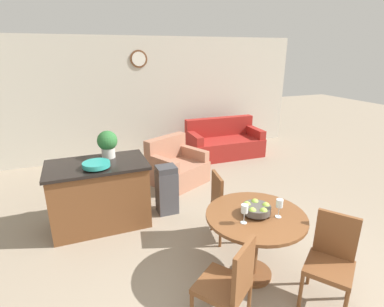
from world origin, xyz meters
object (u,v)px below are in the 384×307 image
Objects in this scene: trash_bin at (167,190)px; kitchen_island at (100,194)px; dining_chair_far_side at (225,204)px; armchair at (176,168)px; dining_table at (255,229)px; dining_chair_near_right at (332,257)px; wine_glass_right at (279,204)px; wine_glass_left at (244,210)px; teal_bowl at (96,165)px; dining_chair_near_left at (230,282)px; potted_plant at (107,143)px; fruit_bowl at (256,209)px; couch at (224,143)px.

kitchen_island is at bearing 178.28° from trash_bin.
dining_chair_far_side is 0.77× the size of armchair.
dining_chair_near_right is (0.51, -0.57, -0.09)m from dining_table.
kitchen_island is at bearing 4.53° from dining_chair_near_right.
dining_chair_near_right is at bearing -53.95° from wine_glass_right.
wine_glass_left is 0.57× the size of teal_bowl.
dining_chair_near_left is (-0.57, -0.51, -0.09)m from dining_table.
wine_glass_left is (-0.25, -0.85, 0.41)m from dining_chair_far_side.
wine_glass_left is at bearing -52.27° from teal_bowl.
wine_glass_right is at bearing -54.61° from potted_plant.
dining_table is at bearing 5.71° from dining_chair_near_left.
dining_chair_near_left is 0.69m from wine_glass_left.
kitchen_island is at bearing -172.28° from armchair.
fruit_bowl is at bearing 5.70° from dining_chair_far_side.
wine_glass_left is (-0.20, -0.09, 0.08)m from fruit_bowl.
wine_glass_right reaches higher than armchair.
potted_plant reaches higher than wine_glass_left.
wine_glass_right is 0.51× the size of potted_plant.
wine_glass_left is at bearing -55.45° from kitchen_island.
armchair is (1.47, 0.99, -0.18)m from kitchen_island.
wine_glass_right is at bearing -48.43° from kitchen_island.
dining_chair_near_right is at bearing -49.43° from kitchen_island.
dining_chair_far_side is at bearing -115.84° from couch.
kitchen_island is at bearing 124.55° from wine_glass_left.
teal_bowl reaches higher than kitchen_island.
wine_glass_left is at bearing 12.65° from dining_chair_near_left.
teal_bowl is at bearing 127.73° from wine_glass_left.
kitchen_island reaches higher than dining_chair_near_left.
couch is at bearing 33.14° from potted_plant.
dining_table is 1.15× the size of dining_chair_near_right.
dining_chair_near_right is at bearing 28.21° from dining_chair_far_side.
armchair is at bearing 89.53° from fruit_bowl.
dining_chair_far_side is at bearing 99.08° from wine_glass_right.
trash_bin is at bearing 51.43° from dining_chair_near_left.
dining_chair_near_right is 4.56× the size of wine_glass_left.
potted_plant reaches higher than trash_bin.
dining_table is 2.72m from armchair.
dining_table is 2.15m from teal_bowl.
dining_chair_near_right is 0.77× the size of armchair.
dining_chair_far_side is at bearing -60.93° from trash_bin.
dining_chair_far_side is 3.38m from couch.
dining_chair_far_side is at bearing 73.85° from wine_glass_left.
dining_chair_far_side reaches higher than couch.
potted_plant is at bearing 45.46° from kitchen_island.
teal_bowl is at bearing 133.63° from fruit_bowl.
wine_glass_left is at bearing 20.14° from dining_chair_near_right.
dining_table is 0.77m from dining_chair_far_side.
wine_glass_left is at bearing -120.94° from armchair.
kitchen_island is 1.78× the size of trash_bin.
teal_bowl is at bearing -108.17° from dining_chair_far_side.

